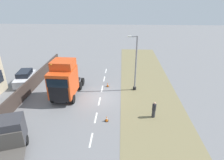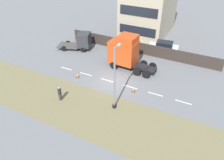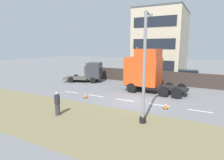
# 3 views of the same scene
# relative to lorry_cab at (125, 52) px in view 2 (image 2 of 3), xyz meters

# --- Properties ---
(ground_plane) EXTENTS (120.00, 120.00, 0.00)m
(ground_plane) POSITION_rel_lorry_cab_xyz_m (-4.11, -0.30, -2.34)
(ground_plane) COLOR slate
(ground_plane) RESTS_ON ground
(grass_verge) EXTENTS (7.00, 44.00, 0.01)m
(grass_verge) POSITION_rel_lorry_cab_xyz_m (-10.11, -0.30, -2.33)
(grass_verge) COLOR olive
(grass_verge) RESTS_ON ground
(lane_markings) EXTENTS (0.16, 17.80, 0.00)m
(lane_markings) POSITION_rel_lorry_cab_xyz_m (-4.11, -1.00, -2.34)
(lane_markings) COLOR white
(lane_markings) RESTS_ON ground
(boundary_wall) EXTENTS (0.25, 24.00, 1.75)m
(boundary_wall) POSITION_rel_lorry_cab_xyz_m (4.89, -0.30, -1.47)
(boundary_wall) COLOR #382D28
(boundary_wall) RESTS_ON ground
(building_block) EXTENTS (10.81, 7.49, 12.02)m
(building_block) POSITION_rel_lorry_cab_xyz_m (13.79, 1.57, 3.12)
(building_block) COLOR #C1B293
(building_block) RESTS_ON ground
(lorry_cab) EXTENTS (2.91, 6.66, 4.81)m
(lorry_cab) POSITION_rel_lorry_cab_xyz_m (0.00, 0.00, 0.00)
(lorry_cab) COLOR black
(lorry_cab) RESTS_ON ground
(flatbed_truck) EXTENTS (3.87, 5.65, 2.69)m
(flatbed_truck) POSITION_rel_lorry_cab_xyz_m (2.05, 8.47, -0.92)
(flatbed_truck) COLOR #333338
(flatbed_truck) RESTS_ON ground
(parked_car) EXTENTS (2.42, 4.65, 1.89)m
(parked_car) POSITION_rel_lorry_cab_xyz_m (6.65, -3.58, -1.41)
(parked_car) COLOR silver
(parked_car) RESTS_ON ground
(lamp_post) EXTENTS (1.33, 0.42, 7.05)m
(lamp_post) POSITION_rel_lorry_cab_xyz_m (-8.33, -2.56, 0.82)
(lamp_post) COLOR black
(lamp_post) RESTS_ON ground
(pedestrian) EXTENTS (0.39, 0.39, 1.76)m
(pedestrian) POSITION_rel_lorry_cab_xyz_m (-9.95, 3.38, -1.48)
(pedestrian) COLOR #333338
(pedestrian) RESTS_ON ground
(traffic_cone_lead) EXTENTS (0.36, 0.36, 0.58)m
(traffic_cone_lead) POSITION_rel_lorry_cab_xyz_m (-4.80, -3.30, -2.06)
(traffic_cone_lead) COLOR black
(traffic_cone_lead) RESTS_ON ground
(traffic_cone_trailing) EXTENTS (0.36, 0.36, 0.58)m
(traffic_cone_trailing) POSITION_rel_lorry_cab_xyz_m (-5.24, 4.30, -2.06)
(traffic_cone_trailing) COLOR black
(traffic_cone_trailing) RESTS_ON ground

